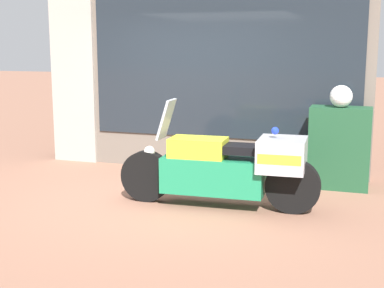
% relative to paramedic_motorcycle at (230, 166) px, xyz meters
% --- Properties ---
extents(ground_plane, '(60.00, 60.00, 0.00)m').
position_rel_paramedic_motorcycle_xyz_m(ground_plane, '(-0.98, 0.04, -0.52)').
color(ground_plane, '#8E604C').
extents(shop_building, '(5.26, 0.55, 3.31)m').
position_rel_paramedic_motorcycle_xyz_m(shop_building, '(-1.34, 2.03, 1.14)').
color(shop_building, '#6B6056').
rests_on(shop_building, ground).
extents(window_display, '(4.01, 0.30, 2.10)m').
position_rel_paramedic_motorcycle_xyz_m(window_display, '(-0.66, 2.07, -0.03)').
color(window_display, slate).
rests_on(window_display, ground).
extents(paramedic_motorcycle, '(2.51, 0.67, 1.32)m').
position_rel_paramedic_motorcycle_xyz_m(paramedic_motorcycle, '(0.00, 0.00, 0.00)').
color(paramedic_motorcycle, black).
rests_on(paramedic_motorcycle, ground).
extents(utility_cabinet, '(0.83, 0.43, 1.14)m').
position_rel_paramedic_motorcycle_xyz_m(utility_cabinet, '(1.21, 1.40, 0.05)').
color(utility_cabinet, '#1E4C2D').
rests_on(utility_cabinet, ground).
extents(white_helmet, '(0.30, 0.30, 0.30)m').
position_rel_paramedic_motorcycle_xyz_m(white_helmet, '(1.21, 1.34, 0.77)').
color(white_helmet, white).
rests_on(white_helmet, utility_cabinet).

